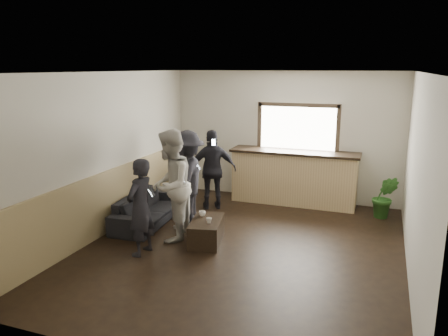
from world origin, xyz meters
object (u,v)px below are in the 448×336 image
at_px(cup_a, 202,214).
at_px(person_c, 187,178).
at_px(sofa, 148,209).
at_px(cup_b, 209,220).
at_px(bar_counter, 294,174).
at_px(potted_plant, 385,197).
at_px(person_a, 140,207).
at_px(person_b, 170,186).
at_px(coffee_table, 207,231).
at_px(person_d, 213,170).

distance_m(cup_a, person_c, 0.85).
distance_m(sofa, cup_b, 1.62).
xyz_separation_m(bar_counter, potted_plant, (1.85, -0.36, -0.22)).
xyz_separation_m(person_a, person_b, (0.16, 0.71, 0.18)).
height_order(sofa, person_a, person_a).
bearing_deg(sofa, potted_plant, -71.08).
distance_m(bar_counter, person_c, 2.55).
bearing_deg(person_c, potted_plant, 105.61).
bearing_deg(person_a, bar_counter, 158.96).
bearing_deg(person_c, cup_b, 33.76).
bearing_deg(coffee_table, person_d, 108.11).
relative_size(sofa, cup_a, 16.42).
height_order(person_b, person_d, person_b).
bearing_deg(cup_a, person_c, 134.99).
distance_m(potted_plant, person_a, 4.72).
bearing_deg(cup_b, person_a, -142.65).
bearing_deg(cup_b, sofa, 157.56).
height_order(bar_counter, cup_b, bar_counter).
xyz_separation_m(person_a, person_d, (0.22, 2.50, 0.06)).
bearing_deg(person_d, coffee_table, 81.68).
relative_size(cup_a, potted_plant, 0.13).
bearing_deg(cup_b, bar_counter, 73.16).
distance_m(coffee_table, cup_b, 0.28).
relative_size(coffee_table, person_d, 0.53).
relative_size(coffee_table, person_c, 0.50).
xyz_separation_m(sofa, coffee_table, (1.40, -0.50, -0.08)).
bearing_deg(person_b, person_d, 168.33).
height_order(person_c, person_d, person_c).
height_order(cup_a, person_b, person_b).
xyz_separation_m(bar_counter, person_c, (-1.59, -1.98, 0.24)).
bearing_deg(bar_counter, person_d, -147.96).
bearing_deg(sofa, person_c, -81.34).
distance_m(cup_b, person_d, 1.99).
xyz_separation_m(bar_counter, sofa, (-2.32, -2.16, -0.37)).
height_order(potted_plant, person_b, person_b).
relative_size(cup_b, person_d, 0.06).
distance_m(person_a, person_d, 2.51).
relative_size(potted_plant, person_b, 0.45).
bearing_deg(person_d, sofa, 29.34).
height_order(cup_a, person_d, person_d).
distance_m(person_a, person_b, 0.75).
height_order(coffee_table, cup_b, cup_b).
bearing_deg(person_a, person_c, -179.49).
distance_m(person_b, person_d, 1.79).
bearing_deg(person_c, sofa, -86.68).
relative_size(bar_counter, cup_a, 23.79).
relative_size(cup_a, person_c, 0.06).
height_order(sofa, potted_plant, potted_plant).
relative_size(person_b, person_c, 1.07).
bearing_deg(person_c, person_d, 165.22).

